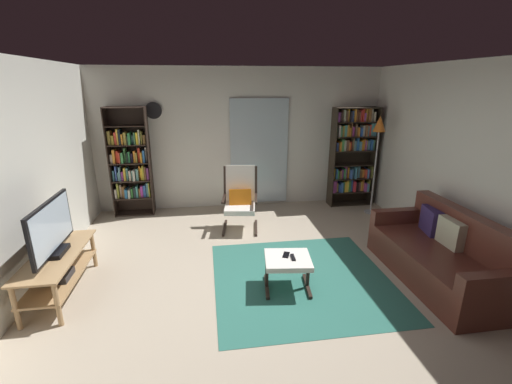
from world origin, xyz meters
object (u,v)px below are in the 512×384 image
(tv_remote, at_px, (293,257))
(wall_clock, at_px, (153,110))
(leather_sofa, at_px, (442,256))
(tv_stand, at_px, (58,268))
(bookshelf_near_sofa, at_px, (352,153))
(cell_phone, at_px, (286,255))
(television, at_px, (52,230))
(floor_lamp_by_shelf, at_px, (379,133))
(ottoman, at_px, (288,263))
(lounge_armchair, at_px, (240,196))
(bookshelf_near_tv, at_px, (131,163))

(tv_remote, xyz_separation_m, wall_clock, (-1.81, 2.95, 1.44))
(leather_sofa, height_order, wall_clock, wall_clock)
(tv_stand, xyz_separation_m, tv_remote, (2.63, -0.29, 0.08))
(bookshelf_near_sofa, bearing_deg, leather_sofa, -90.04)
(bookshelf_near_sofa, height_order, tv_remote, bookshelf_near_sofa)
(cell_phone, bearing_deg, television, -163.33)
(cell_phone, bearing_deg, leather_sofa, 17.75)
(television, relative_size, wall_clock, 3.47)
(television, bearing_deg, floor_lamp_by_shelf, 22.07)
(tv_stand, relative_size, ottoman, 2.22)
(lounge_armchair, distance_m, cell_phone, 1.87)
(lounge_armchair, distance_m, ottoman, 1.94)
(bookshelf_near_sofa, distance_m, lounge_armchair, 2.45)
(leather_sofa, relative_size, ottoman, 3.25)
(television, height_order, lounge_armchair, television)
(bookshelf_near_tv, bearing_deg, floor_lamp_by_shelf, -7.98)
(television, distance_m, ottoman, 2.63)
(lounge_armchair, bearing_deg, television, -144.08)
(cell_phone, bearing_deg, tv_remote, -30.67)
(cell_phone, bearing_deg, bookshelf_near_tv, 150.52)
(ottoman, relative_size, floor_lamp_by_shelf, 0.32)
(wall_clock, bearing_deg, bookshelf_near_sofa, -3.42)
(wall_clock, bearing_deg, television, -107.15)
(ottoman, xyz_separation_m, wall_clock, (-1.76, 2.93, 1.52))
(tv_stand, distance_m, lounge_armchair, 2.76)
(leather_sofa, height_order, cell_phone, leather_sofa)
(bookshelf_near_tv, bearing_deg, lounge_armchair, -25.84)
(tv_stand, xyz_separation_m, bookshelf_near_sofa, (4.48, 2.44, 0.70))
(television, distance_m, lounge_armchair, 2.76)
(bookshelf_near_tv, distance_m, ottoman, 3.61)
(wall_clock, bearing_deg, bookshelf_near_tv, -162.85)
(cell_phone, bearing_deg, floor_lamp_by_shelf, 66.69)
(tv_remote, distance_m, cell_phone, 0.10)
(tv_stand, height_order, leather_sofa, leather_sofa)
(bookshelf_near_tv, relative_size, leather_sofa, 1.03)
(bookshelf_near_sofa, bearing_deg, bookshelf_near_tv, 178.90)
(lounge_armchair, bearing_deg, bookshelf_near_sofa, 19.96)
(lounge_armchair, distance_m, wall_clock, 2.19)
(leather_sofa, distance_m, cell_phone, 1.92)
(bookshelf_near_tv, height_order, wall_clock, wall_clock)
(lounge_armchair, bearing_deg, bookshelf_near_tv, 154.16)
(leather_sofa, distance_m, lounge_armchair, 3.00)
(lounge_armchair, bearing_deg, leather_sofa, -41.06)
(television, xyz_separation_m, ottoman, (2.57, -0.29, -0.46))
(bookshelf_near_tv, xyz_separation_m, ottoman, (2.21, -2.79, -0.62))
(television, bearing_deg, leather_sofa, -4.54)
(tv_stand, distance_m, floor_lamp_by_shelf, 5.20)
(ottoman, bearing_deg, bookshelf_near_tv, 128.32)
(floor_lamp_by_shelf, bearing_deg, cell_phone, -134.97)
(leather_sofa, xyz_separation_m, lounge_armchair, (-2.26, 1.96, 0.23))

